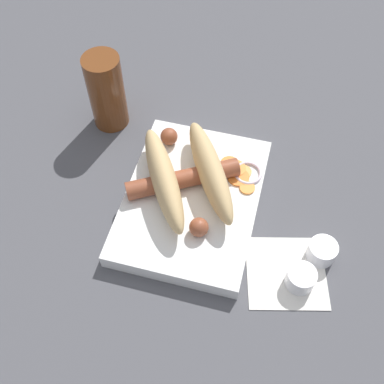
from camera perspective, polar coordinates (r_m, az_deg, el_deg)
The scene contains 9 objects.
ground_plane at distance 0.75m, azimuth -0.00°, elevation -1.58°, with size 3.00×3.00×0.00m, color #4C4C51.
food_tray at distance 0.73m, azimuth -0.00°, elevation -1.02°, with size 0.27×0.20×0.03m.
bread_roll at distance 0.71m, azimuth -0.64°, elevation 1.90°, with size 0.22×0.19×0.06m.
sausage at distance 0.72m, azimuth -1.08°, elevation 1.56°, with size 0.18×0.16×0.03m.
pickled_veggies at distance 0.75m, azimuth 5.87°, elevation 2.30°, with size 0.07×0.07×0.01m.
napkin at distance 0.70m, azimuth 11.11°, elevation -9.32°, with size 0.13×0.13×0.00m.
condiment_cup_near at distance 0.69m, azimuth 12.72°, elevation -10.01°, with size 0.04×0.04×0.03m.
condiment_cup_far at distance 0.71m, azimuth 15.10°, elevation -6.89°, with size 0.04×0.04×0.03m.
drink_glass at distance 0.82m, azimuth -10.11°, elevation 11.61°, with size 0.06×0.06×0.14m.
Camera 1 is at (-0.39, -0.10, 0.63)m, focal length 45.00 mm.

